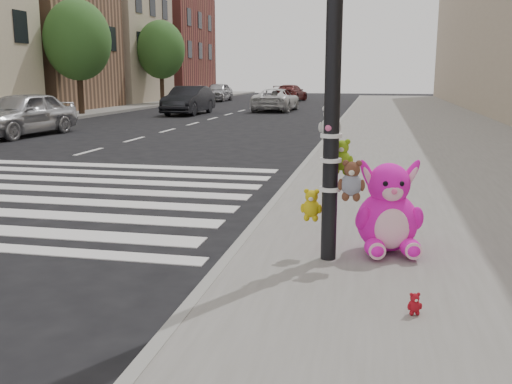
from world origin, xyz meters
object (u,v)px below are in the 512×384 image
(signal_pole, at_px, (334,99))
(car_white_near, at_px, (276,100))
(pink_bunny, at_px, (388,214))
(car_silver_far, at_px, (21,114))
(car_dark_far, at_px, (189,100))
(red_teddy, at_px, (414,304))

(signal_pole, distance_m, car_white_near, 26.94)
(pink_bunny, xyz_separation_m, car_silver_far, (-11.86, 11.11, 0.18))
(pink_bunny, bearing_deg, signal_pole, -160.90)
(car_dark_far, distance_m, car_white_near, 5.43)
(car_silver_far, height_order, car_white_near, car_silver_far)
(red_teddy, xyz_separation_m, car_silver_far, (-12.05, 12.78, 0.51))
(signal_pole, bearing_deg, pink_bunny, 31.34)
(pink_bunny, height_order, car_white_near, car_white_near)
(pink_bunny, bearing_deg, car_silver_far, 124.62)
(red_teddy, bearing_deg, pink_bunny, 78.02)
(red_teddy, relative_size, car_dark_far, 0.04)
(signal_pole, height_order, car_dark_far, signal_pole)
(car_dark_far, relative_size, car_white_near, 0.97)
(car_dark_far, bearing_deg, car_white_near, 44.48)
(signal_pole, height_order, car_white_near, signal_pole)
(signal_pole, relative_size, car_silver_far, 0.92)
(car_silver_far, bearing_deg, signal_pole, -39.74)
(signal_pole, xyz_separation_m, car_dark_far, (-9.12, 22.70, -1.08))
(red_teddy, height_order, car_white_near, car_white_near)
(red_teddy, distance_m, car_silver_far, 17.57)
(pink_bunny, distance_m, car_silver_far, 16.25)
(red_teddy, distance_m, car_white_near, 28.36)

